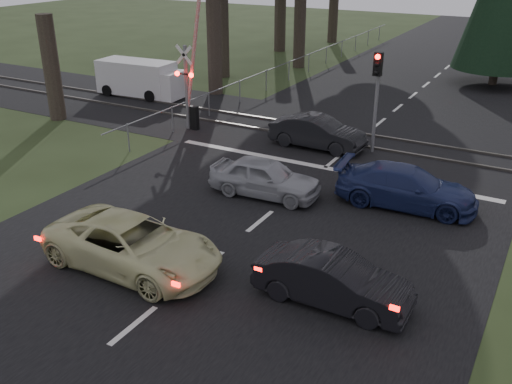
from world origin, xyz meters
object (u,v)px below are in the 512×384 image
Objects in this scene: blue_sedan at (406,187)px; dark_car_far at (318,133)px; traffic_signal_center at (377,86)px; cream_coupe at (133,244)px; white_van at (142,79)px; silver_car at (265,178)px; crossing_signal at (191,85)px; dark_hatchback at (333,280)px.

blue_sedan is 6.20m from dark_car_far.
cream_coupe is at bearing -102.75° from traffic_signal_center.
silver_car is at bearing -38.40° from white_van.
cream_coupe is 0.98× the size of white_van.
cream_coupe reaches higher than blue_sedan.
dark_hatchback is at bearing -41.91° from crossing_signal.
dark_hatchback is (2.58, -10.63, -2.18)m from traffic_signal_center.
cream_coupe is 11.24m from dark_car_far.
dark_car_far is at bearing 0.76° from silver_car.
traffic_signal_center is at bearing -14.70° from white_van.
dark_car_far is 0.80× the size of white_van.
dark_car_far is (0.43, 11.23, -0.02)m from cream_coupe.
cream_coupe is (-2.64, -11.68, -2.12)m from traffic_signal_center.
crossing_signal reaches higher than traffic_signal_center.
dark_car_far is at bearing 46.66° from blue_sedan.
traffic_signal_center is at bearing 6.15° from crossing_signal.
dark_hatchback is 21.53m from white_van.
crossing_signal is 1.38× the size of white_van.
silver_car is (-4.39, 4.79, 0.03)m from dark_hatchback.
traffic_signal_center reaches higher than dark_car_far.
white_van is at bearing 62.45° from blue_sedan.
dark_car_far is at bearing -1.32° from cream_coupe.
dark_car_far is 12.43m from white_van.
white_van is (-11.99, 3.29, 0.32)m from dark_car_far.
silver_car is at bearing -173.93° from dark_car_far.
crossing_signal is 8.36m from traffic_signal_center.
crossing_signal is 1.53× the size of blue_sedan.
blue_sedan reaches higher than silver_car.
silver_car is at bearing -107.26° from traffic_signal_center.
white_van is at bearing 147.78° from crossing_signal.
cream_coupe is at bearing 168.39° from silver_car.
silver_car is 0.84× the size of blue_sedan.
blue_sedan is (2.60, -4.34, -2.15)m from traffic_signal_center.
dark_hatchback is at bearing 175.41° from blue_sedan.
traffic_signal_center is 14.60m from white_van.
dark_car_far is at bearing -168.54° from traffic_signal_center.
blue_sedan is (0.02, 6.29, 0.04)m from dark_hatchback.
dark_hatchback is (5.22, 1.05, -0.06)m from cream_coupe.
traffic_signal_center is 1.09× the size of dark_hatchback.
white_van is (-12.39, 8.68, 0.33)m from silver_car.
traffic_signal_center is (8.27, 0.89, 0.75)m from crossing_signal.
dark_car_far is (-4.82, 3.90, 0.00)m from blue_sedan.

